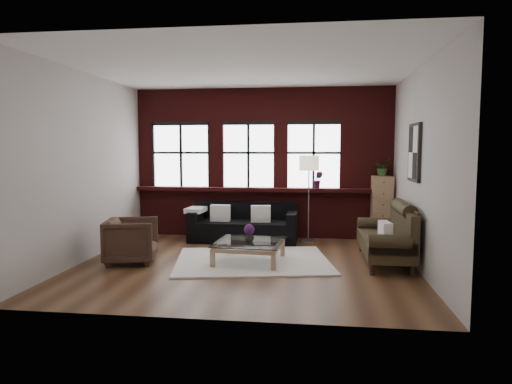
# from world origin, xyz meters

# --- Properties ---
(floor) EXTENTS (5.50, 5.50, 0.00)m
(floor) POSITION_xyz_m (0.00, 0.00, 0.00)
(floor) COLOR #4A2D1B
(floor) RESTS_ON ground
(ceiling) EXTENTS (5.50, 5.50, 0.00)m
(ceiling) POSITION_xyz_m (0.00, 0.00, 3.20)
(ceiling) COLOR white
(ceiling) RESTS_ON ground
(wall_back) EXTENTS (5.50, 0.00, 5.50)m
(wall_back) POSITION_xyz_m (0.00, 2.50, 1.60)
(wall_back) COLOR #B4AEA8
(wall_back) RESTS_ON ground
(wall_front) EXTENTS (5.50, 0.00, 5.50)m
(wall_front) POSITION_xyz_m (0.00, -2.50, 1.60)
(wall_front) COLOR #B4AEA8
(wall_front) RESTS_ON ground
(wall_left) EXTENTS (0.00, 5.00, 5.00)m
(wall_left) POSITION_xyz_m (-2.75, 0.00, 1.60)
(wall_left) COLOR #B4AEA8
(wall_left) RESTS_ON ground
(wall_right) EXTENTS (0.00, 5.00, 5.00)m
(wall_right) POSITION_xyz_m (2.75, 0.00, 1.60)
(wall_right) COLOR #B4AEA8
(wall_right) RESTS_ON ground
(brick_backwall) EXTENTS (5.50, 0.12, 3.20)m
(brick_backwall) POSITION_xyz_m (0.00, 2.44, 1.60)
(brick_backwall) COLOR #491111
(brick_backwall) RESTS_ON floor
(sill_ledge) EXTENTS (5.50, 0.30, 0.08)m
(sill_ledge) POSITION_xyz_m (0.00, 2.35, 1.04)
(sill_ledge) COLOR #491111
(sill_ledge) RESTS_ON brick_backwall
(window_left) EXTENTS (1.38, 0.10, 1.50)m
(window_left) POSITION_xyz_m (-1.80, 2.45, 1.75)
(window_left) COLOR black
(window_left) RESTS_ON brick_backwall
(window_mid) EXTENTS (1.38, 0.10, 1.50)m
(window_mid) POSITION_xyz_m (-0.30, 2.45, 1.75)
(window_mid) COLOR black
(window_mid) RESTS_ON brick_backwall
(window_right) EXTENTS (1.38, 0.10, 1.50)m
(window_right) POSITION_xyz_m (1.10, 2.45, 1.75)
(window_right) COLOR black
(window_right) RESTS_ON brick_backwall
(wall_poster) EXTENTS (0.05, 0.74, 0.94)m
(wall_poster) POSITION_xyz_m (2.72, 0.30, 1.85)
(wall_poster) COLOR black
(wall_poster) RESTS_ON wall_right
(shag_rug) EXTENTS (2.89, 2.45, 0.03)m
(shag_rug) POSITION_xyz_m (0.09, 0.20, 0.01)
(shag_rug) COLOR silver
(shag_rug) RESTS_ON floor
(dark_sofa) EXTENTS (2.21, 0.89, 0.80)m
(dark_sofa) POSITION_xyz_m (-0.32, 1.90, 0.40)
(dark_sofa) COLOR black
(dark_sofa) RESTS_ON floor
(pillow_a) EXTENTS (0.40, 0.15, 0.34)m
(pillow_a) POSITION_xyz_m (-0.80, 1.80, 0.59)
(pillow_a) COLOR white
(pillow_a) RESTS_ON dark_sofa
(pillow_b) EXTENTS (0.41, 0.19, 0.34)m
(pillow_b) POSITION_xyz_m (0.04, 1.80, 0.59)
(pillow_b) COLOR white
(pillow_b) RESTS_ON dark_sofa
(vintage_settee) EXTENTS (0.85, 1.90, 1.02)m
(vintage_settee) POSITION_xyz_m (2.30, 0.41, 0.51)
(vintage_settee) COLOR #2E2515
(vintage_settee) RESTS_ON floor
(pillow_settee) EXTENTS (0.18, 0.39, 0.34)m
(pillow_settee) POSITION_xyz_m (2.22, -0.17, 0.61)
(pillow_settee) COLOR white
(pillow_settee) RESTS_ON vintage_settee
(armchair) EXTENTS (0.98, 0.96, 0.75)m
(armchair) POSITION_xyz_m (-1.91, -0.14, 0.38)
(armchair) COLOR #37251B
(armchair) RESTS_ON floor
(coffee_table) EXTENTS (1.19, 1.19, 0.37)m
(coffee_table) POSITION_xyz_m (0.05, 0.11, 0.18)
(coffee_table) COLOR #A67F5A
(coffee_table) RESTS_ON shag_rug
(vase) EXTENTS (0.19, 0.19, 0.17)m
(vase) POSITION_xyz_m (0.05, 0.11, 0.44)
(vase) COLOR #B2B2B2
(vase) RESTS_ON coffee_table
(flowers) EXTENTS (0.18, 0.18, 0.18)m
(flowers) POSITION_xyz_m (0.05, 0.11, 0.56)
(flowers) COLOR #48194B
(flowers) RESTS_ON vase
(drawer_chest) EXTENTS (0.42, 0.42, 1.35)m
(drawer_chest) POSITION_xyz_m (2.50, 2.21, 0.68)
(drawer_chest) COLOR #A67F5A
(drawer_chest) RESTS_ON floor
(potted_plant_top) EXTENTS (0.34, 0.30, 0.36)m
(potted_plant_top) POSITION_xyz_m (2.50, 2.21, 1.53)
(potted_plant_top) COLOR #2D5923
(potted_plant_top) RESTS_ON drawer_chest
(floor_lamp) EXTENTS (0.40, 0.40, 1.92)m
(floor_lamp) POSITION_xyz_m (1.01, 1.98, 0.96)
(floor_lamp) COLOR #A5A5A8
(floor_lamp) RESTS_ON floor
(sill_plant) EXTENTS (0.22, 0.18, 0.37)m
(sill_plant) POSITION_xyz_m (1.20, 2.32, 1.26)
(sill_plant) COLOR #48194B
(sill_plant) RESTS_ON sill_ledge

